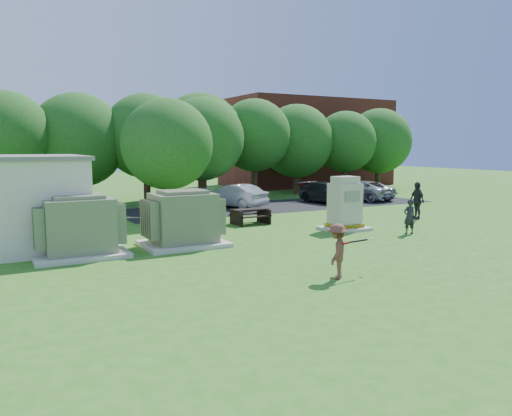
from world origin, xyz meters
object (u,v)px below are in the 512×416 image
batter (337,251)px  car_silver_a (234,196)px  transformer_left (79,228)px  generator_cabinet (345,207)px  car_white (198,200)px  car_silver_b (359,190)px  person_at_picnic (211,214)px  car_dark (330,193)px  person_by_generator (409,217)px  picnic_table (250,215)px  transformer_right (183,220)px  person_walking_right (417,200)px

batter → car_silver_a: size_ratio=0.36×
transformer_left → generator_cabinet: size_ratio=1.27×
car_white → car_silver_a: 2.79m
generator_cabinet → car_white: generator_cabinet is taller
batter → car_silver_b: (14.13, 15.75, -0.11)m
generator_cabinet → car_white: 9.42m
person_at_picnic → car_dark: person_at_picnic is taller
person_by_generator → car_dark: (3.95, 10.71, -0.06)m
person_at_picnic → car_silver_a: 8.06m
transformer_left → picnic_table: 8.98m
person_by_generator → car_silver_b: bearing=-111.0°
transformer_right → car_silver_a: (6.74, 9.55, -0.26)m
generator_cabinet → batter: bearing=-130.0°
picnic_table → car_white: 5.35m
batter → person_at_picnic: 9.27m
person_walking_right → picnic_table: bearing=-94.0°
person_walking_right → car_white: (-8.78, 7.84, -0.24)m
transformer_left → person_by_generator: 13.10m
person_at_picnic → transformer_right: bearing=-133.3°
picnic_table → car_silver_a: (2.13, 6.18, 0.25)m
transformer_left → car_dark: 18.88m
generator_cabinet → car_dark: 10.29m
person_by_generator → car_dark: 11.41m
transformer_right → generator_cabinet: generator_cabinet is taller
batter → car_silver_a: (4.61, 16.01, -0.07)m
batter → person_walking_right: person_walking_right is taller
transformer_right → person_at_picnic: bearing=50.3°
transformer_right → generator_cabinet: (7.48, -0.08, 0.07)m
picnic_table → person_at_picnic: size_ratio=1.19×
transformer_right → person_at_picnic: (2.33, 2.81, -0.25)m
transformer_left → transformer_right: 3.70m
generator_cabinet → person_walking_right: generator_cabinet is taller
transformer_left → picnic_table: (8.31, 3.38, -0.51)m
transformer_left → car_silver_a: (10.44, 9.55, -0.26)m
transformer_left → transformer_right: same height
batter → car_white: size_ratio=0.37×
transformer_left → transformer_right: bearing=0.0°
car_dark → transformer_right: bearing=-154.3°
car_dark → car_white: bearing=171.5°
batter → car_dark: 18.58m
car_silver_a → picnic_table: bearing=47.9°
picnic_table → person_walking_right: bearing=-16.9°
person_walking_right → car_white: bearing=-118.8°
car_silver_a → batter: bearing=50.9°
transformer_left → batter: 8.70m
batter → person_by_generator: bearing=169.6°
transformer_left → generator_cabinet: bearing=-0.4°
generator_cabinet → person_by_generator: (1.73, -2.13, -0.30)m
person_by_generator → generator_cabinet: bearing=-40.5°
picnic_table → car_dark: (8.55, 5.12, 0.22)m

